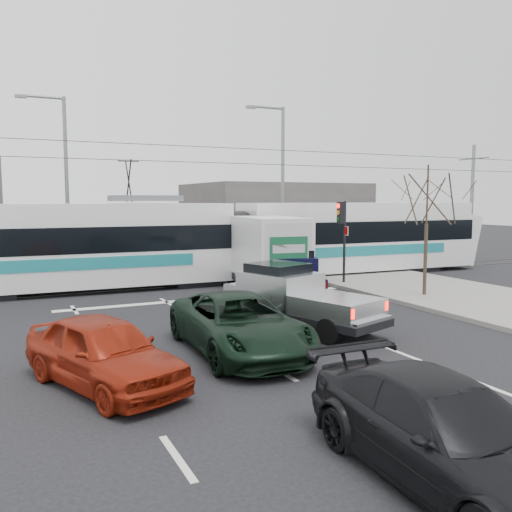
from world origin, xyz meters
name	(u,v)px	position (x,y,z in m)	size (l,w,h in m)	color
ground	(282,333)	(0.00, 0.00, 0.00)	(120.00, 120.00, 0.00)	black
sidewalk_right	(503,305)	(9.00, 0.00, 0.07)	(6.00, 60.00, 0.15)	gray
rails	(178,284)	(0.00, 10.00, 0.01)	(60.00, 1.60, 0.03)	#33302D
building_right	(273,217)	(12.00, 24.00, 2.50)	(12.00, 10.00, 5.00)	#68625E
bare_tree	(427,200)	(7.60, 2.50, 3.79)	(2.40, 2.40, 5.00)	#47382B
traffic_signal	(342,224)	(6.47, 6.50, 2.74)	(0.44, 0.44, 3.60)	black
street_lamp_near	(280,177)	(7.31, 14.00, 5.11)	(2.38, 0.25, 9.00)	slate
street_lamp_far	(63,174)	(-4.19, 16.00, 5.11)	(2.38, 0.25, 9.00)	slate
catenary	(177,198)	(0.00, 10.00, 3.88)	(60.00, 0.20, 7.00)	black
tram	(234,240)	(2.63, 9.73, 1.93)	(26.74, 3.44, 5.45)	white
silver_pickup	(294,296)	(0.67, 0.52, 0.93)	(3.30, 5.46, 1.88)	black
box_truck	(266,254)	(2.80, 6.70, 1.54)	(2.97, 6.46, 3.11)	black
navy_pickup	(295,276)	(2.80, 4.21, 0.94)	(3.28, 4.82, 1.91)	black
green_car	(239,324)	(-1.92, -1.30, 0.73)	(2.43, 5.27, 1.46)	black
red_car	(104,352)	(-5.43, -2.39, 0.74)	(1.74, 4.32, 1.47)	maroon
dark_car	(445,432)	(-1.91, -8.21, 0.70)	(1.96, 4.81, 1.40)	black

